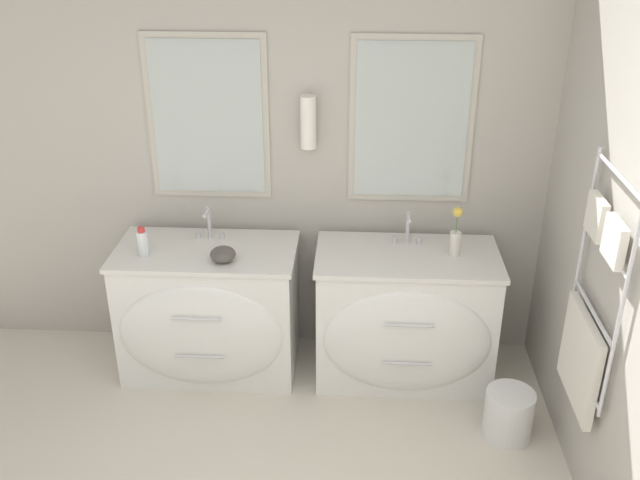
# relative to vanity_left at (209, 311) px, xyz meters

# --- Properties ---
(wall_back) EXTENTS (4.92, 0.17, 2.60)m
(wall_back) POSITION_rel_vanity_left_xyz_m (0.31, 0.38, 0.90)
(wall_back) COLOR #B2ADA3
(wall_back) RESTS_ON ground_plane
(wall_right) EXTENTS (0.13, 4.39, 2.60)m
(wall_right) POSITION_rel_vanity_left_xyz_m (1.99, -0.88, 0.89)
(wall_right) COLOR #B2ADA3
(wall_right) RESTS_ON ground_plane
(vanity_left) EXTENTS (1.04, 0.63, 0.80)m
(vanity_left) POSITION_rel_vanity_left_xyz_m (0.00, 0.00, 0.00)
(vanity_left) COLOR white
(vanity_left) RESTS_ON ground_plane
(vanity_right) EXTENTS (1.04, 0.63, 0.80)m
(vanity_right) POSITION_rel_vanity_left_xyz_m (1.15, 0.00, 0.00)
(vanity_right) COLOR white
(vanity_right) RESTS_ON ground_plane
(faucet_left) EXTENTS (0.17, 0.12, 0.20)m
(faucet_left) POSITION_rel_vanity_left_xyz_m (-0.00, 0.17, 0.48)
(faucet_left) COLOR silver
(faucet_left) RESTS_ON vanity_left
(faucet_right) EXTENTS (0.17, 0.12, 0.20)m
(faucet_right) POSITION_rel_vanity_left_xyz_m (1.15, 0.17, 0.48)
(faucet_right) COLOR silver
(faucet_right) RESTS_ON vanity_right
(toiletry_bottle) EXTENTS (0.06, 0.06, 0.17)m
(toiletry_bottle) POSITION_rel_vanity_left_xyz_m (-0.33, -0.06, 0.47)
(toiletry_bottle) COLOR silver
(toiletry_bottle) RESTS_ON vanity_left
(amenity_bowl) EXTENTS (0.14, 0.14, 0.09)m
(amenity_bowl) POSITION_rel_vanity_left_xyz_m (0.13, -0.10, 0.43)
(amenity_bowl) COLOR #4C4742
(amenity_bowl) RESTS_ON vanity_left
(flower_vase) EXTENTS (0.06, 0.06, 0.29)m
(flower_vase) POSITION_rel_vanity_left_xyz_m (1.41, 0.05, 0.50)
(flower_vase) COLOR silver
(flower_vase) RESTS_ON vanity_right
(waste_bin) EXTENTS (0.26, 0.26, 0.28)m
(waste_bin) POSITION_rel_vanity_left_xyz_m (1.69, -0.51, -0.26)
(waste_bin) COLOR silver
(waste_bin) RESTS_ON ground_plane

